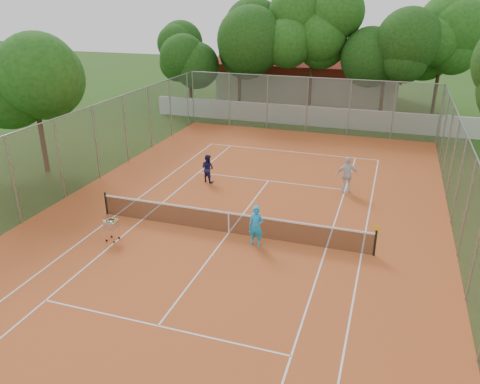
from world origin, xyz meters
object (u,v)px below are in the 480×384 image
(player_near, at_px, (256,226))
(player_far_left, at_px, (208,168))
(clubhouse, at_px, (310,77))
(player_far_right, at_px, (347,175))
(ball_hopper, at_px, (112,230))
(tennis_net, at_px, (229,222))

(player_near, relative_size, player_far_left, 1.11)
(clubhouse, xyz_separation_m, player_far_right, (6.18, -22.93, -1.23))
(player_far_left, bearing_deg, ball_hopper, 98.57)
(tennis_net, bearing_deg, player_far_right, 55.47)
(ball_hopper, bearing_deg, clubhouse, 89.32)
(player_near, bearing_deg, player_far_right, 71.03)
(player_near, relative_size, ball_hopper, 1.71)
(clubhouse, bearing_deg, player_near, -83.50)
(tennis_net, relative_size, player_near, 7.07)
(player_far_left, distance_m, player_far_right, 7.30)
(player_far_right, bearing_deg, tennis_net, 40.36)
(tennis_net, distance_m, player_far_right, 7.39)
(tennis_net, xyz_separation_m, player_far_right, (4.18, 6.07, 0.46))
(tennis_net, bearing_deg, clubhouse, 93.95)
(tennis_net, distance_m, clubhouse, 29.12)
(ball_hopper, bearing_deg, player_near, 18.27)
(tennis_net, relative_size, clubhouse, 0.72)
(tennis_net, height_order, clubhouse, clubhouse)
(tennis_net, distance_m, player_near, 1.55)
(player_near, bearing_deg, tennis_net, 159.23)
(player_near, height_order, player_far_left, player_near)
(player_near, bearing_deg, player_far_left, 130.71)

